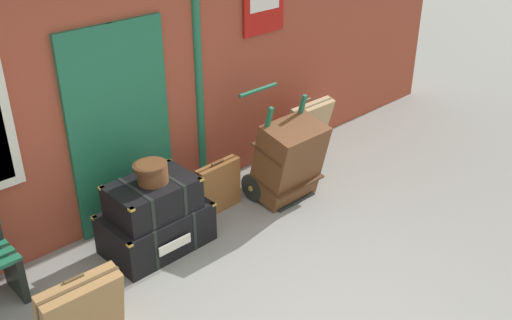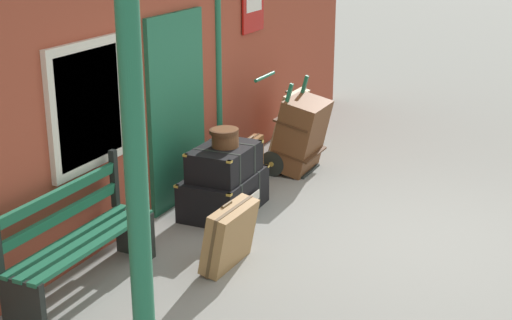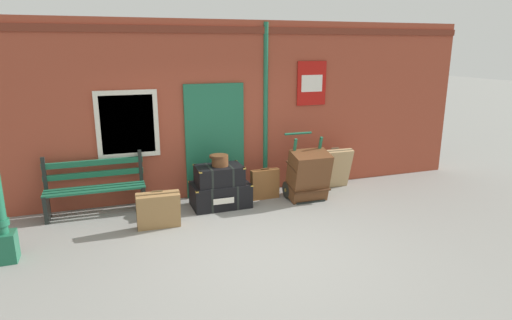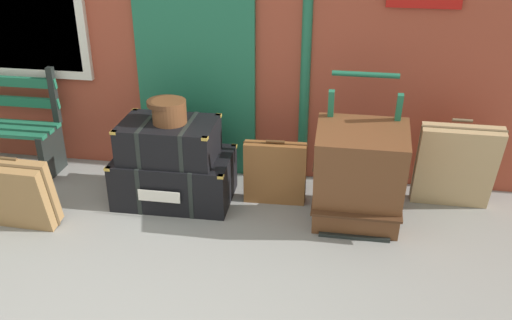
% 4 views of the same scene
% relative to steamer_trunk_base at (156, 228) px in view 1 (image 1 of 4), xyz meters
% --- Properties ---
extents(brick_facade, '(10.40, 0.35, 3.20)m').
position_rel_steamer_trunk_base_xyz_m(brick_facade, '(0.10, 0.76, 1.39)').
color(brick_facade, '#9E422D').
rests_on(brick_facade, ground).
extents(steamer_trunk_base, '(1.02, 0.69, 0.43)m').
position_rel_steamer_trunk_base_xyz_m(steamer_trunk_base, '(0.00, 0.00, 0.00)').
color(steamer_trunk_base, black).
rests_on(steamer_trunk_base, ground).
extents(steamer_trunk_middle, '(0.81, 0.55, 0.33)m').
position_rel_steamer_trunk_base_xyz_m(steamer_trunk_middle, '(-0.02, -0.02, 0.37)').
color(steamer_trunk_middle, black).
rests_on(steamer_trunk_middle, steamer_trunk_base).
extents(round_hatbox, '(0.33, 0.30, 0.19)m').
position_rel_steamer_trunk_base_xyz_m(round_hatbox, '(-0.01, -0.02, 0.64)').
color(round_hatbox, brown).
rests_on(round_hatbox, steamer_trunk_middle).
extents(porters_trolley, '(0.71, 0.67, 1.18)m').
position_rel_steamer_trunk_base_xyz_m(porters_trolley, '(1.58, -0.08, 0.06)').
color(porters_trolley, black).
rests_on(porters_trolley, ground).
extents(large_brown_trunk, '(0.70, 0.62, 0.95)m').
position_rel_steamer_trunk_base_xyz_m(large_brown_trunk, '(1.58, -0.25, 0.27)').
color(large_brown_trunk, brown).
rests_on(large_brown_trunk, ground).
extents(suitcase_umber, '(0.66, 0.34, 0.82)m').
position_rel_steamer_trunk_base_xyz_m(suitcase_umber, '(2.39, 0.23, 0.19)').
color(suitcase_umber, tan).
rests_on(suitcase_umber, ground).
extents(suitcase_caramel, '(0.67, 0.32, 0.61)m').
position_rel_steamer_trunk_base_xyz_m(suitcase_caramel, '(-1.15, -0.65, 0.09)').
color(suitcase_caramel, olive).
rests_on(suitcase_caramel, ground).
extents(suitcase_charcoal, '(0.55, 0.15, 0.59)m').
position_rel_steamer_trunk_base_xyz_m(suitcase_charcoal, '(0.88, 0.10, 0.07)').
color(suitcase_charcoal, brown).
rests_on(suitcase_charcoal, ground).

